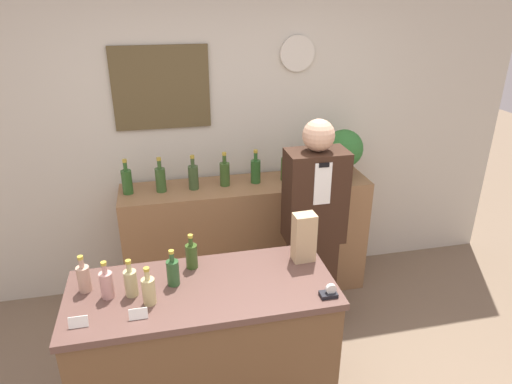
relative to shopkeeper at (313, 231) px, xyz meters
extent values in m
cube|color=beige|center=(-0.55, 0.85, 0.52)|extent=(5.20, 0.06, 2.70)
cube|color=brown|center=(-0.98, 0.80, 0.92)|extent=(0.73, 0.02, 0.63)
cylinder|color=beige|center=(0.08, 0.80, 1.15)|extent=(0.28, 0.03, 0.28)
cube|color=#8E6642|center=(-0.38, 0.56, -0.33)|extent=(2.00, 0.45, 1.00)
cube|color=brown|center=(-0.87, -0.68, -0.37)|extent=(1.41, 0.60, 0.92)
cube|color=brown|center=(-0.87, -0.68, 0.11)|extent=(1.44, 0.63, 0.04)
cube|color=#331E14|center=(0.00, 0.00, -0.44)|extent=(0.32, 0.25, 0.77)
cube|color=#331E14|center=(0.00, 0.00, 0.28)|extent=(0.42, 0.25, 0.67)
cube|color=white|center=(0.00, -0.13, 0.43)|extent=(0.12, 0.01, 0.29)
cube|color=black|center=(0.00, -0.13, 0.56)|extent=(0.07, 0.01, 0.03)
sphere|color=tan|center=(0.00, 0.00, 0.72)|extent=(0.22, 0.22, 0.22)
cylinder|color=#4C3D2D|center=(0.42, 0.53, 0.24)|extent=(0.17, 0.17, 0.12)
sphere|color=#2D6B2D|center=(0.42, 0.53, 0.43)|extent=(0.31, 0.31, 0.31)
cube|color=tan|center=(-0.26, -0.54, 0.28)|extent=(0.13, 0.10, 0.30)
cube|color=black|center=(-0.24, -0.91, 0.14)|extent=(0.09, 0.06, 0.02)
cylinder|color=silver|center=(-0.22, -0.91, 0.17)|extent=(0.06, 0.02, 0.06)
cube|color=white|center=(-1.48, -0.88, 0.16)|extent=(0.09, 0.02, 0.06)
cube|color=white|center=(-1.20, -0.88, 0.16)|extent=(0.09, 0.02, 0.06)
cylinder|color=tan|center=(-1.48, -0.58, 0.20)|extent=(0.07, 0.07, 0.14)
cylinder|color=tan|center=(-1.48, -0.58, 0.30)|extent=(0.03, 0.03, 0.05)
cylinder|color=#B29933|center=(-1.48, -0.58, 0.33)|extent=(0.03, 0.03, 0.02)
cylinder|color=tan|center=(-1.36, -0.66, 0.20)|extent=(0.07, 0.07, 0.14)
cylinder|color=tan|center=(-1.36, -0.66, 0.30)|extent=(0.03, 0.03, 0.05)
cylinder|color=#B29933|center=(-1.36, -0.66, 0.33)|extent=(0.03, 0.03, 0.02)
cylinder|color=tan|center=(-1.24, -0.67, 0.20)|extent=(0.07, 0.07, 0.14)
cylinder|color=tan|center=(-1.24, -0.67, 0.30)|extent=(0.03, 0.03, 0.05)
cylinder|color=#B29933|center=(-1.24, -0.67, 0.33)|extent=(0.03, 0.03, 0.02)
cylinder|color=tan|center=(-1.15, -0.76, 0.20)|extent=(0.07, 0.07, 0.14)
cylinder|color=tan|center=(-1.15, -0.76, 0.30)|extent=(0.03, 0.03, 0.05)
cylinder|color=#B29933|center=(-1.15, -0.76, 0.33)|extent=(0.03, 0.03, 0.02)
cylinder|color=#2B532A|center=(-1.02, -0.62, 0.20)|extent=(0.07, 0.07, 0.14)
cylinder|color=#2B532A|center=(-1.02, -0.62, 0.30)|extent=(0.03, 0.03, 0.05)
cylinder|color=#B29933|center=(-1.02, -0.62, 0.33)|extent=(0.03, 0.03, 0.02)
cylinder|color=#344E1F|center=(-0.91, -0.48, 0.20)|extent=(0.07, 0.07, 0.14)
cylinder|color=#344E1F|center=(-0.91, -0.48, 0.30)|extent=(0.03, 0.03, 0.05)
cylinder|color=#B29933|center=(-0.91, -0.48, 0.33)|extent=(0.03, 0.03, 0.02)
cylinder|color=#2A5522|center=(-1.30, 0.58, 0.27)|extent=(0.08, 0.08, 0.19)
cylinder|color=#2A5522|center=(-1.30, 0.58, 0.40)|extent=(0.03, 0.03, 0.07)
cylinder|color=#B29933|center=(-1.30, 0.58, 0.44)|extent=(0.03, 0.03, 0.02)
cylinder|color=#325425|center=(-1.05, 0.56, 0.27)|extent=(0.08, 0.08, 0.19)
cylinder|color=#325425|center=(-1.05, 0.56, 0.40)|extent=(0.03, 0.03, 0.07)
cylinder|color=#B29933|center=(-1.05, 0.56, 0.44)|extent=(0.03, 0.03, 0.02)
cylinder|color=#354C29|center=(-0.80, 0.56, 0.27)|extent=(0.08, 0.08, 0.19)
cylinder|color=#354C29|center=(-0.80, 0.56, 0.40)|extent=(0.03, 0.03, 0.07)
cylinder|color=#B29933|center=(-0.80, 0.56, 0.44)|extent=(0.03, 0.03, 0.02)
cylinder|color=#335222|center=(-0.55, 0.58, 0.27)|extent=(0.08, 0.08, 0.19)
cylinder|color=#335222|center=(-0.55, 0.58, 0.40)|extent=(0.03, 0.03, 0.07)
cylinder|color=#B29933|center=(-0.55, 0.58, 0.44)|extent=(0.03, 0.03, 0.02)
cylinder|color=#285724|center=(-0.30, 0.58, 0.27)|extent=(0.08, 0.08, 0.19)
cylinder|color=#285724|center=(-0.30, 0.58, 0.40)|extent=(0.03, 0.03, 0.07)
cylinder|color=#B29933|center=(-0.30, 0.58, 0.44)|extent=(0.03, 0.03, 0.02)
cylinder|color=#314D1D|center=(-0.05, 0.58, 0.27)|extent=(0.08, 0.08, 0.19)
cylinder|color=#314D1D|center=(-0.05, 0.58, 0.40)|extent=(0.03, 0.03, 0.07)
cylinder|color=#B29933|center=(-0.05, 0.58, 0.44)|extent=(0.03, 0.03, 0.02)
cylinder|color=#2B4B2B|center=(0.20, 0.55, 0.27)|extent=(0.08, 0.08, 0.19)
cylinder|color=#2B4B2B|center=(0.20, 0.55, 0.40)|extent=(0.03, 0.03, 0.07)
cylinder|color=#B29933|center=(0.20, 0.55, 0.44)|extent=(0.03, 0.03, 0.02)
camera|label=1|loc=(-1.03, -2.74, 1.60)|focal=32.00mm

